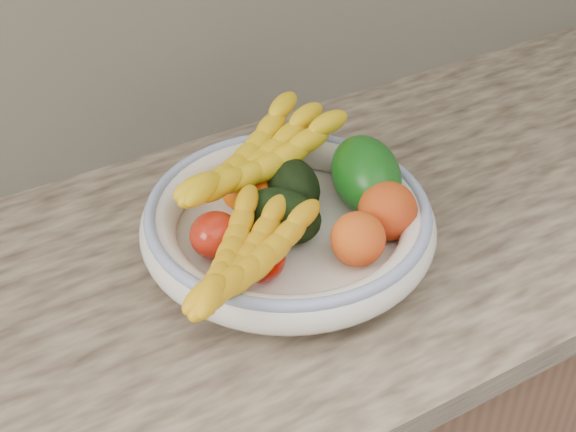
% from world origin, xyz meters
% --- Properties ---
extents(fruit_bowl, '(0.39, 0.39, 0.08)m').
position_xyz_m(fruit_bowl, '(0.00, 1.66, 0.95)').
color(fruit_bowl, white).
rests_on(fruit_bowl, kitchen_counter).
extents(clementine_back_left, '(0.07, 0.07, 0.05)m').
position_xyz_m(clementine_back_left, '(-0.02, 1.75, 0.95)').
color(clementine_back_left, '#FE6805').
rests_on(clementine_back_left, fruit_bowl).
extents(clementine_back_right, '(0.05, 0.05, 0.05)m').
position_xyz_m(clementine_back_right, '(0.04, 1.77, 0.95)').
color(clementine_back_right, '#FF6D05').
rests_on(clementine_back_right, fruit_bowl).
extents(clementine_back_mid, '(0.05, 0.05, 0.05)m').
position_xyz_m(clementine_back_mid, '(-0.00, 1.73, 0.95)').
color(clementine_back_mid, '#FF5205').
rests_on(clementine_back_mid, fruit_bowl).
extents(tomato_left, '(0.07, 0.07, 0.06)m').
position_xyz_m(tomato_left, '(-0.10, 1.67, 0.96)').
color(tomato_left, '#B4200F').
rests_on(tomato_left, fruit_bowl).
extents(tomato_near_left, '(0.08, 0.08, 0.06)m').
position_xyz_m(tomato_near_left, '(-0.07, 1.60, 0.96)').
color(tomato_near_left, '#A90A00').
rests_on(tomato_near_left, fruit_bowl).
extents(avocado_center, '(0.13, 0.13, 0.07)m').
position_xyz_m(avocado_center, '(-0.01, 1.66, 0.96)').
color(avocado_center, black).
rests_on(avocado_center, fruit_bowl).
extents(avocado_right, '(0.09, 0.12, 0.07)m').
position_xyz_m(avocado_right, '(0.04, 1.71, 0.96)').
color(avocado_right, black).
rests_on(avocado_right, fruit_bowl).
extents(green_mango, '(0.14, 0.16, 0.12)m').
position_xyz_m(green_mango, '(0.13, 1.67, 0.98)').
color(green_mango, '#0E4B0E').
rests_on(green_mango, fruit_bowl).
extents(peach_front, '(0.09, 0.09, 0.07)m').
position_xyz_m(peach_front, '(0.05, 1.57, 0.97)').
color(peach_front, orange).
rests_on(peach_front, fruit_bowl).
extents(peach_right, '(0.09, 0.09, 0.08)m').
position_xyz_m(peach_right, '(0.11, 1.59, 0.97)').
color(peach_right, orange).
rests_on(peach_right, fruit_bowl).
extents(banana_bunch_back, '(0.33, 0.23, 0.09)m').
position_xyz_m(banana_bunch_back, '(0.00, 1.75, 0.99)').
color(banana_bunch_back, yellow).
rests_on(banana_bunch_back, fruit_bowl).
extents(banana_bunch_front, '(0.28, 0.26, 0.08)m').
position_xyz_m(banana_bunch_front, '(-0.10, 1.58, 0.98)').
color(banana_bunch_front, yellow).
rests_on(banana_bunch_front, fruit_bowl).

